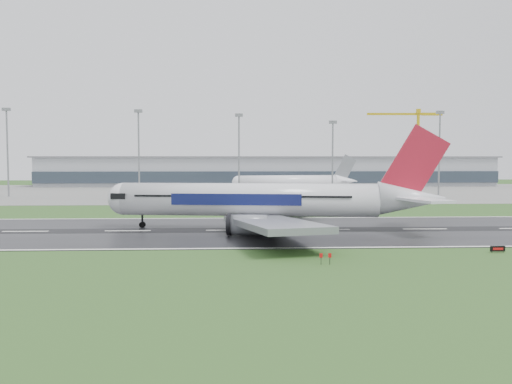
{
  "coord_description": "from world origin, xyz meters",
  "views": [
    {
      "loc": [
        -19.27,
        -105.94,
        14.32
      ],
      "look_at": [
        -13.95,
        12.0,
        7.0
      ],
      "focal_mm": 37.35,
      "sensor_mm": 36.0,
      "label": 1
    }
  ],
  "objects": [
    {
      "name": "terminal",
      "position": [
        0.0,
        185.0,
        7.5
      ],
      "size": [
        240.0,
        36.0,
        15.0
      ],
      "primitive_type": "cube",
      "color": "#999DA4",
      "rests_on": "ground"
    },
    {
      "name": "runway",
      "position": [
        0.0,
        0.0,
        0.05
      ],
      "size": [
        400.0,
        45.0,
        0.1
      ],
      "primitive_type": "cube",
      "color": "black",
      "rests_on": "ground"
    },
    {
      "name": "floodmast_4",
      "position": [
        62.17,
        100.0,
        16.0
      ],
      "size": [
        0.64,
        0.64,
        31.99
      ],
      "primitive_type": "cylinder",
      "color": "gray",
      "rests_on": "ground"
    },
    {
      "name": "floodmast_0",
      "position": [
        -104.25,
        100.0,
        16.22
      ],
      "size": [
        0.64,
        0.64,
        32.43
      ],
      "primitive_type": "cylinder",
      "color": "gray",
      "rests_on": "ground"
    },
    {
      "name": "floodmast_3",
      "position": [
        19.9,
        100.0,
        14.01
      ],
      "size": [
        0.64,
        0.64,
        28.02
      ],
      "primitive_type": "cylinder",
      "color": "gray",
      "rests_on": "ground"
    },
    {
      "name": "floodmast_1",
      "position": [
        -54.92,
        100.0,
        16.02
      ],
      "size": [
        0.64,
        0.64,
        32.03
      ],
      "primitive_type": "cylinder",
      "color": "gray",
      "rests_on": "ground"
    },
    {
      "name": "runway_sign",
      "position": [
        21.38,
        -26.93,
        0.52
      ],
      "size": [
        2.31,
        0.63,
        1.04
      ],
      "primitive_type": null,
      "rotation": [
        0.0,
        0.0,
        -0.16
      ],
      "color": "black",
      "rests_on": "ground"
    },
    {
      "name": "parked_airliner",
      "position": [
        5.66,
        110.49,
        7.88
      ],
      "size": [
        60.11,
        57.04,
        15.6
      ],
      "primitive_type": null,
      "rotation": [
        0.0,
        0.0,
        0.15
      ],
      "color": "white",
      "rests_on": "apron"
    },
    {
      "name": "ground",
      "position": [
        0.0,
        0.0,
        0.0
      ],
      "size": [
        520.0,
        520.0,
        0.0
      ],
      "primitive_type": "plane",
      "color": "#25491A",
      "rests_on": "ground"
    },
    {
      "name": "tower_crane",
      "position": [
        88.86,
        200.0,
        21.69
      ],
      "size": [
        43.92,
        3.56,
        43.38
      ],
      "primitive_type": null,
      "rotation": [
        0.0,
        0.0,
        -0.03
      ],
      "color": "gold",
      "rests_on": "ground"
    },
    {
      "name": "floodmast_2",
      "position": [
        -16.56,
        100.0,
        15.3
      ],
      "size": [
        0.64,
        0.64,
        30.61
      ],
      "primitive_type": "cylinder",
      "color": "gray",
      "rests_on": "ground"
    },
    {
      "name": "apron",
      "position": [
        0.0,
        125.0,
        0.04
      ],
      "size": [
        400.0,
        130.0,
        0.08
      ],
      "primitive_type": "cube",
      "color": "slate",
      "rests_on": "ground"
    },
    {
      "name": "main_airliner",
      "position": [
        -11.12,
        1.34,
        10.17
      ],
      "size": [
        76.4,
        73.62,
        20.15
      ],
      "primitive_type": null,
      "rotation": [
        0.0,
        0.0,
        -0.14
      ],
      "color": "silver",
      "rests_on": "runway"
    }
  ]
}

